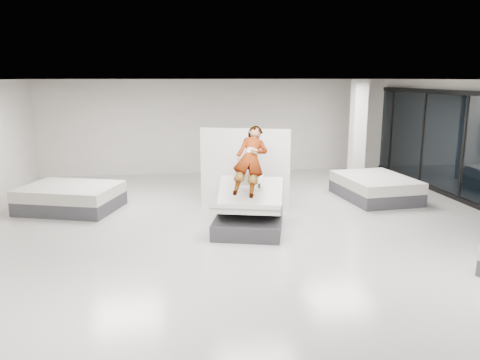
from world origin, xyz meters
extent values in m
plane|color=#AFABA5|center=(0.00, 0.00, 0.00)|extent=(14.00, 14.00, 0.00)
plane|color=black|center=(0.00, 0.00, 3.20)|extent=(14.00, 14.00, 0.00)
cube|color=beige|center=(0.00, 7.00, 1.60)|extent=(12.00, 0.04, 3.20)
cube|color=#353439|center=(-0.11, 0.56, 0.16)|extent=(1.87, 2.19, 0.33)
cube|color=silver|center=(-0.02, 0.85, 0.69)|extent=(1.59, 1.23, 0.73)
cube|color=slate|center=(-0.02, 0.85, 0.69)|extent=(1.59, 1.15, 0.60)
cube|color=silver|center=(-0.23, 0.15, 0.56)|extent=(1.62, 1.31, 0.46)
cube|color=slate|center=(-0.23, 0.15, 0.56)|extent=(1.63, 1.29, 0.30)
cube|color=white|center=(0.01, 0.97, 1.00)|extent=(0.60, 0.51, 0.33)
imported|color=slate|center=(-0.03, 0.84, 1.23)|extent=(1.10, 1.77, 1.58)
cube|color=black|center=(0.09, 0.45, 0.99)|extent=(0.09, 0.15, 0.08)
cube|color=white|center=(0.08, 2.18, 1.02)|extent=(2.15, 0.84, 2.03)
cube|color=#353439|center=(3.77, 2.61, 0.17)|extent=(1.85, 2.38, 0.34)
cube|color=silver|center=(3.77, 2.61, 0.48)|extent=(1.85, 2.38, 0.28)
cube|color=#353439|center=(-4.23, 2.81, 0.17)|extent=(2.69, 2.34, 0.34)
cube|color=silver|center=(-4.23, 2.81, 0.48)|extent=(2.69, 2.34, 0.28)
cube|color=silver|center=(4.00, 4.50, 1.60)|extent=(0.40, 0.40, 3.20)
cube|color=black|center=(5.90, 2.00, 1.45)|extent=(0.09, 0.08, 2.80)
cube|color=black|center=(5.90, 4.00, 1.45)|extent=(0.09, 0.08, 2.80)
cube|color=black|center=(5.90, 6.00, 1.45)|extent=(0.09, 0.08, 2.80)
camera|label=1|loc=(-1.90, -9.04, 3.25)|focal=35.00mm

